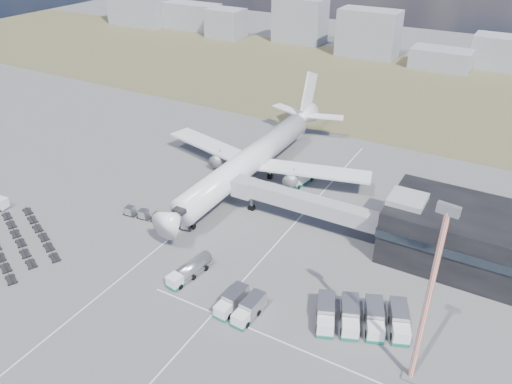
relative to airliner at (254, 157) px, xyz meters
The scene contains 14 objects.
ground 32.81m from the airliner, 90.00° to the right, with size 420.00×420.00×0.00m, color #565659.
grass_strip 77.80m from the airliner, 90.00° to the left, with size 420.00×90.00×0.01m, color brown.
lane_markings 31.41m from the airliner, 71.60° to the right, with size 47.12×110.00×0.01m.
terminal 48.51m from the airliner, ahead, with size 30.40×16.40×11.00m.
jet_bridge 19.89m from the airliner, 36.93° to the right, with size 30.30×3.80×7.05m.
airliner is the anchor object (origin of this frame).
skyline 117.60m from the airliner, 95.03° to the left, with size 304.45×23.32×24.13m.
fuel_tanker 36.28m from the airliner, 77.51° to the right, with size 3.56×9.07×2.86m.
pushback_tug 25.13m from the airliner, 99.32° to the right, with size 2.95×1.66×1.36m, color white.
catering_truck 11.40m from the airliner, 17.72° to the left, with size 3.79×6.84×2.97m.
service_trucks_near 43.05m from the airliner, 63.05° to the right, with size 5.83×6.85×2.63m.
service_trucks_far 48.35m from the airliner, 41.09° to the right, with size 14.83×11.52×2.91m.
uld_row 26.28m from the airliner, 106.75° to the right, with size 15.54×3.40×1.70m.
floodlight_mast 59.17m from the airliner, 39.71° to the right, with size 2.53×2.05×26.61m.
Camera 1 is at (49.41, -53.83, 53.91)m, focal length 35.00 mm.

